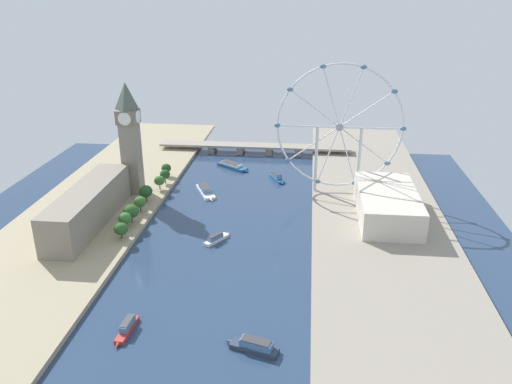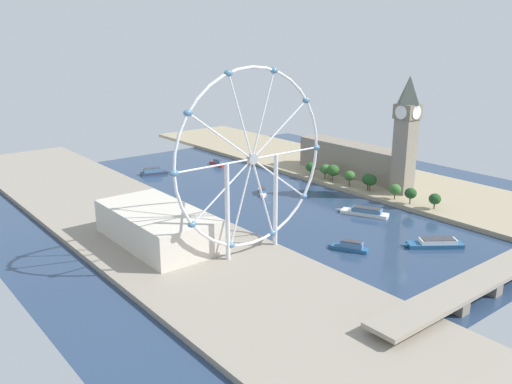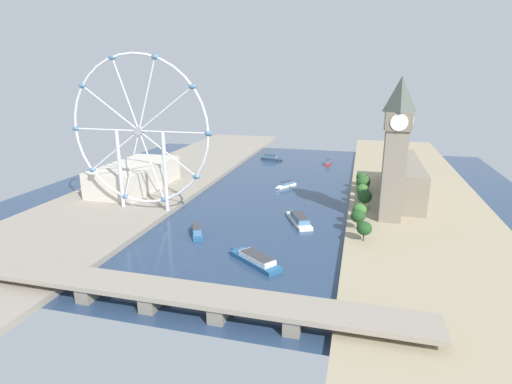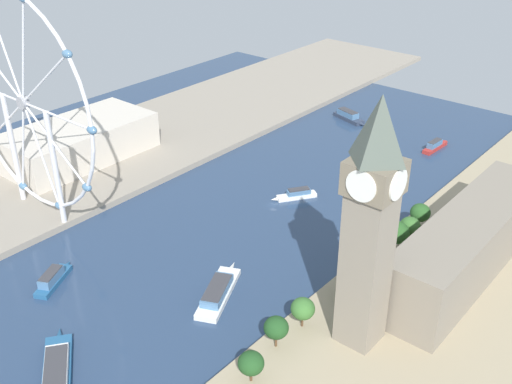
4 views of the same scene
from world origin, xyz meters
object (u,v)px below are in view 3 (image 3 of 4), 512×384
at_px(clock_tower, 396,148).
at_px(river_bridge, 187,296).
at_px(parliament_block, 402,178).
at_px(tour_boat_5, 328,162).
at_px(tour_boat_4, 255,259).
at_px(ferris_wheel, 139,133).
at_px(tour_boat_3, 299,219).
at_px(tour_boat_1, 196,231).
at_px(riverside_hall, 135,176).
at_px(tour_boat_0, 271,158).
at_px(tour_boat_2, 286,185).

relative_size(clock_tower, river_bridge, 0.46).
bearing_deg(parliament_block, tour_boat_5, -59.69).
distance_m(parliament_block, tour_boat_4, 150.28).
bearing_deg(ferris_wheel, parliament_block, -155.15).
relative_size(tour_boat_3, tour_boat_4, 1.09).
bearing_deg(tour_boat_4, ferris_wheel, 5.57).
relative_size(tour_boat_1, tour_boat_4, 0.70).
distance_m(ferris_wheel, tour_boat_1, 73.87).
bearing_deg(tour_boat_1, clock_tower, -94.48).
height_order(clock_tower, parliament_block, clock_tower).
bearing_deg(clock_tower, tour_boat_3, 11.60).
distance_m(river_bridge, tour_boat_3, 109.41).
bearing_deg(tour_boat_1, riverside_hall, 20.69).
height_order(tour_boat_4, tour_boat_5, tour_boat_5).
height_order(river_bridge, tour_boat_3, river_bridge).
bearing_deg(tour_boat_0, tour_boat_5, 10.10).
xyz_separation_m(river_bridge, tour_boat_5, (-29.88, -278.80, -3.94)).
xyz_separation_m(parliament_block, tour_boat_4, (75.84, 129.04, -13.48)).
xyz_separation_m(riverside_hall, tour_boat_4, (-120.58, 97.16, -10.30)).
height_order(tour_boat_2, tour_boat_3, tour_boat_3).
relative_size(tour_boat_4, tour_boat_5, 1.35).
relative_size(tour_boat_2, tour_boat_4, 0.64).
relative_size(river_bridge, tour_boat_1, 8.13).
height_order(tour_boat_2, tour_boat_5, tour_boat_5).
relative_size(tour_boat_2, tour_boat_3, 0.59).
bearing_deg(parliament_block, riverside_hall, 9.22).
height_order(clock_tower, tour_boat_3, clock_tower).
height_order(parliament_block, tour_boat_4, parliament_block).
xyz_separation_m(riverside_hall, tour_boat_1, (-79.51, 70.87, -10.04)).
bearing_deg(river_bridge, parliament_block, -117.52).
distance_m(riverside_hall, tour_boat_4, 155.20).
distance_m(parliament_block, tour_boat_3, 94.66).
relative_size(riverside_hall, tour_boat_0, 2.98).
bearing_deg(tour_boat_5, tour_boat_3, -177.72).
bearing_deg(ferris_wheel, tour_boat_5, -119.73).
bearing_deg(tour_boat_5, riverside_hall, 138.42).
bearing_deg(tour_boat_2, tour_boat_0, -127.35).
height_order(parliament_block, tour_boat_2, parliament_block).
height_order(ferris_wheel, river_bridge, ferris_wheel).
bearing_deg(parliament_block, tour_boat_3, 46.96).
distance_m(parliament_block, tour_boat_0, 165.03).
xyz_separation_m(parliament_block, tour_boat_5, (61.01, -104.34, -13.41)).
distance_m(tour_boat_0, tour_boat_1, 213.82).
distance_m(ferris_wheel, riverside_hall, 67.90).
distance_m(parliament_block, tour_boat_5, 121.61).
bearing_deg(clock_tower, tour_boat_1, 23.11).
bearing_deg(tour_boat_0, tour_boat_3, -55.85).
bearing_deg(tour_boat_3, tour_boat_1, 97.83).
relative_size(tour_boat_1, tour_boat_5, 0.95).
xyz_separation_m(clock_tower, parliament_block, (-11.25, -57.67, -30.83)).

